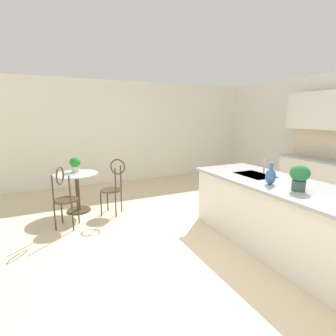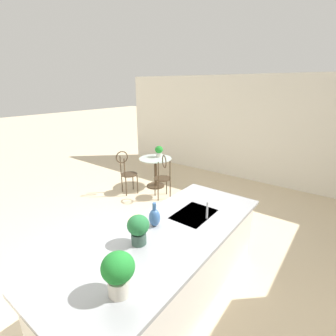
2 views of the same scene
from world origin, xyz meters
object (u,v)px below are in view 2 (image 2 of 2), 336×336
(bistro_table, at_px, (156,170))
(vase_on_counter, at_px, (154,217))
(chair_near_window, at_px, (127,170))
(chair_by_island, at_px, (163,175))
(potted_plant_counter_near, at_px, (138,228))
(potted_plant_on_table, at_px, (159,151))
(potted_plant_counter_far, at_px, (118,271))

(bistro_table, xyz_separation_m, vase_on_counter, (2.58, 2.15, 0.58))
(chair_near_window, relative_size, chair_by_island, 1.00)
(potted_plant_counter_near, bearing_deg, vase_on_counter, -166.09)
(potted_plant_on_table, bearing_deg, potted_plant_counter_far, 35.14)
(bistro_table, distance_m, chair_by_island, 0.75)
(chair_near_window, bearing_deg, chair_by_island, 108.10)
(chair_near_window, distance_m, potted_plant_counter_near, 3.38)
(bistro_table, relative_size, chair_near_window, 0.77)
(bistro_table, xyz_separation_m, potted_plant_on_table, (-0.14, 0.00, 0.45))
(chair_near_window, xyz_separation_m, potted_plant_on_table, (-0.86, 0.27, 0.33))
(potted_plant_counter_far, bearing_deg, bistro_table, -143.74)
(chair_by_island, xyz_separation_m, vase_on_counter, (2.14, 1.56, 0.46))
(chair_near_window, height_order, potted_plant_counter_far, potted_plant_counter_far)
(potted_plant_on_table, xyz_separation_m, vase_on_counter, (2.72, 2.14, 0.13))
(bistro_table, relative_size, chair_by_island, 0.77)
(bistro_table, bearing_deg, potted_plant_on_table, 178.24)
(chair_near_window, bearing_deg, vase_on_counter, 52.42)
(bistro_table, bearing_deg, chair_by_island, 52.98)
(bistro_table, xyz_separation_m, potted_plant_counter_far, (3.48, 2.55, 0.68))
(bistro_table, relative_size, vase_on_counter, 2.78)
(bistro_table, distance_m, chair_near_window, 0.78)
(chair_near_window, distance_m, potted_plant_counter_far, 3.98)
(chair_by_island, bearing_deg, chair_near_window, -71.90)
(chair_by_island, xyz_separation_m, potted_plant_counter_near, (2.49, 1.64, 0.53))
(chair_near_window, relative_size, potted_plant_counter_far, 2.91)
(potted_plant_counter_near, bearing_deg, potted_plant_counter_far, 30.10)
(bistro_table, height_order, vase_on_counter, vase_on_counter)
(chair_near_window, bearing_deg, potted_plant_on_table, 162.64)
(potted_plant_counter_near, bearing_deg, bistro_table, -142.68)
(chair_by_island, relative_size, potted_plant_on_table, 3.72)
(potted_plant_on_table, bearing_deg, chair_by_island, 45.03)
(chair_near_window, xyz_separation_m, potted_plant_counter_far, (2.76, 2.82, 0.55))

